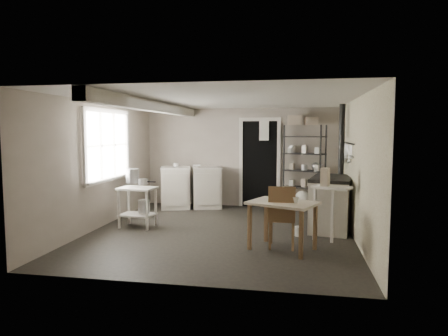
% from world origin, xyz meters
% --- Properties ---
extents(floor, '(5.00, 5.00, 0.00)m').
position_xyz_m(floor, '(0.00, 0.00, 0.00)').
color(floor, black).
rests_on(floor, ground).
extents(ceiling, '(5.00, 5.00, 0.00)m').
position_xyz_m(ceiling, '(0.00, 0.00, 2.30)').
color(ceiling, beige).
rests_on(ceiling, wall_back).
extents(wall_back, '(4.50, 0.02, 2.30)m').
position_xyz_m(wall_back, '(0.00, 2.50, 1.15)').
color(wall_back, '#A79C8F').
rests_on(wall_back, ground).
extents(wall_front, '(4.50, 0.02, 2.30)m').
position_xyz_m(wall_front, '(0.00, -2.50, 1.15)').
color(wall_front, '#A79C8F').
rests_on(wall_front, ground).
extents(wall_left, '(0.02, 5.00, 2.30)m').
position_xyz_m(wall_left, '(-2.25, 0.00, 1.15)').
color(wall_left, '#A79C8F').
rests_on(wall_left, ground).
extents(wall_right, '(0.02, 5.00, 2.30)m').
position_xyz_m(wall_right, '(2.25, 0.00, 1.15)').
color(wall_right, '#A79C8F').
rests_on(wall_right, ground).
extents(window, '(0.12, 1.76, 1.28)m').
position_xyz_m(window, '(-2.22, 0.20, 1.50)').
color(window, silver).
rests_on(window, wall_left).
extents(doorway, '(0.96, 0.10, 2.08)m').
position_xyz_m(doorway, '(0.45, 2.47, 1.00)').
color(doorway, silver).
rests_on(doorway, ground).
extents(ceiling_beam, '(0.18, 5.00, 0.18)m').
position_xyz_m(ceiling_beam, '(-1.20, 0.00, 2.20)').
color(ceiling_beam, silver).
rests_on(ceiling_beam, ceiling).
extents(wallpaper_panel, '(0.01, 5.00, 2.30)m').
position_xyz_m(wallpaper_panel, '(2.24, 0.00, 1.15)').
color(wallpaper_panel, beige).
rests_on(wallpaper_panel, wall_right).
extents(utensil_rail, '(0.06, 1.20, 0.44)m').
position_xyz_m(utensil_rail, '(2.19, 0.60, 1.55)').
color(utensil_rail, silver).
rests_on(utensil_rail, wall_right).
extents(prep_table, '(0.68, 0.51, 0.74)m').
position_xyz_m(prep_table, '(-1.58, 0.06, 0.40)').
color(prep_table, silver).
rests_on(prep_table, ground).
extents(stockpot, '(0.29, 0.29, 0.26)m').
position_xyz_m(stockpot, '(-1.70, 0.15, 0.94)').
color(stockpot, silver).
rests_on(stockpot, prep_table).
extents(saucepan, '(0.20, 0.20, 0.10)m').
position_xyz_m(saucepan, '(-1.46, 0.05, 0.85)').
color(saucepan, silver).
rests_on(saucepan, prep_table).
extents(bucket, '(0.25, 0.25, 0.23)m').
position_xyz_m(bucket, '(-1.47, 0.10, 0.39)').
color(bucket, silver).
rests_on(bucket, prep_table).
extents(base_cabinets, '(1.56, 1.00, 0.95)m').
position_xyz_m(base_cabinets, '(-1.08, 2.06, 0.46)').
color(base_cabinets, beige).
rests_on(base_cabinets, ground).
extents(mixing_bowl, '(0.30, 0.30, 0.06)m').
position_xyz_m(mixing_bowl, '(-0.95, 2.04, 0.95)').
color(mixing_bowl, silver).
rests_on(mixing_bowl, base_cabinets).
extents(counter_cup, '(0.15, 0.15, 0.09)m').
position_xyz_m(counter_cup, '(-1.40, 1.92, 0.97)').
color(counter_cup, silver).
rests_on(counter_cup, base_cabinets).
extents(shelf_rack, '(0.97, 0.69, 1.91)m').
position_xyz_m(shelf_rack, '(1.47, 2.31, 0.95)').
color(shelf_rack, black).
rests_on(shelf_rack, ground).
extents(shelf_jar, '(0.08, 0.08, 0.18)m').
position_xyz_m(shelf_jar, '(1.14, 2.28, 1.36)').
color(shelf_jar, silver).
rests_on(shelf_jar, shelf_rack).
extents(storage_box_a, '(0.32, 0.29, 0.21)m').
position_xyz_m(storage_box_a, '(1.24, 2.28, 2.01)').
color(storage_box_a, beige).
rests_on(storage_box_a, shelf_rack).
extents(storage_box_b, '(0.31, 0.30, 0.17)m').
position_xyz_m(storage_box_b, '(1.60, 2.28, 1.99)').
color(storage_box_b, beige).
rests_on(storage_box_b, shelf_rack).
extents(stove, '(0.88, 1.31, 0.95)m').
position_xyz_m(stove, '(1.92, 0.53, 0.44)').
color(stove, beige).
rests_on(stove, ground).
extents(stovepipe, '(0.12, 0.12, 1.31)m').
position_xyz_m(stovepipe, '(2.13, 1.04, 1.59)').
color(stovepipe, black).
rests_on(stovepipe, stove).
extents(side_ledge, '(0.67, 0.53, 0.91)m').
position_xyz_m(side_ledge, '(1.84, -0.37, 0.43)').
color(side_ledge, silver).
rests_on(side_ledge, ground).
extents(oats_box, '(0.16, 0.21, 0.28)m').
position_xyz_m(oats_box, '(1.74, -0.38, 1.01)').
color(oats_box, beige).
rests_on(oats_box, side_ledge).
extents(work_table, '(1.14, 0.99, 0.72)m').
position_xyz_m(work_table, '(1.10, -0.89, 0.38)').
color(work_table, beige).
rests_on(work_table, ground).
extents(table_cup, '(0.11, 0.11, 0.09)m').
position_xyz_m(table_cup, '(1.29, -0.95, 0.80)').
color(table_cup, silver).
rests_on(table_cup, work_table).
extents(chair, '(0.40, 0.42, 0.96)m').
position_xyz_m(chair, '(1.09, -0.77, 0.48)').
color(chair, brown).
rests_on(chair, ground).
extents(flour_sack, '(0.44, 0.40, 0.44)m').
position_xyz_m(flour_sack, '(1.44, 2.19, 0.24)').
color(flour_sack, silver).
rests_on(flour_sack, ground).
extents(floor_crock, '(0.17, 0.17, 0.16)m').
position_xyz_m(floor_crock, '(1.35, -0.06, 0.07)').
color(floor_crock, silver).
rests_on(floor_crock, ground).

